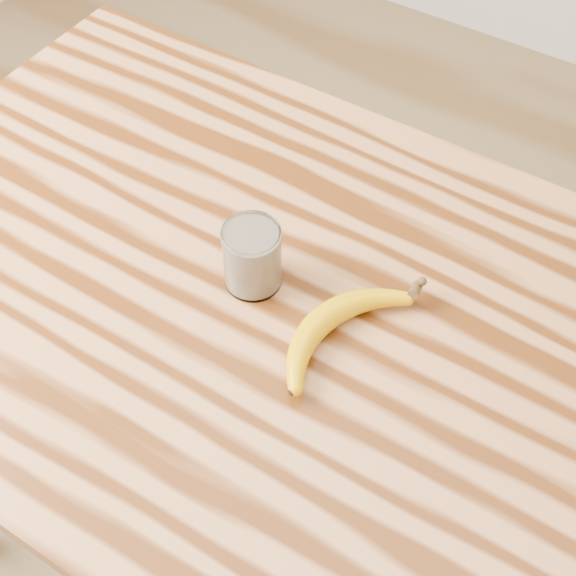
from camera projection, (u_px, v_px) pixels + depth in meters
The scene contains 3 objects.
table at pixel (260, 351), 1.14m from camera, with size 1.20×0.80×0.90m.
smoothie_glass at pixel (252, 257), 1.01m from camera, with size 0.07×0.07×0.09m.
banana at pixel (325, 317), 0.99m from camera, with size 0.11×0.29×0.04m, color #DB9B01, non-canonical shape.
Camera 1 is at (0.37, -0.51, 1.72)m, focal length 50.00 mm.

